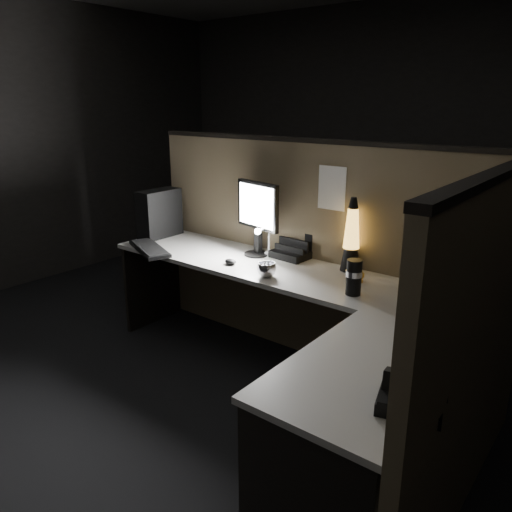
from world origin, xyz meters
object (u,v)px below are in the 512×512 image
Objects in this scene: pc_tower at (159,213)px; keyboard at (149,249)px; monitor at (258,211)px; lava_lamp at (351,241)px; desk_phone at (411,394)px.

pc_tower is 0.43m from keyboard.
monitor is at bearing 54.12° from keyboard.
keyboard is 1.05× the size of lava_lamp.
pc_tower is 0.75× the size of keyboard.
desk_phone reaches higher than keyboard.
lava_lamp is 1.49m from desk_phone.
desk_phone is at bearing -22.85° from pc_tower.
keyboard is 2.32m from desk_phone.
desk_phone is (2.22, -0.70, 0.04)m from keyboard.
pc_tower is 1.42× the size of desk_phone.
keyboard is at bearing 146.93° from desk_phone.
monitor is 1.09× the size of lava_lamp.
monitor is at bearing 4.86° from pc_tower.
keyboard is (0.24, -0.32, -0.17)m from pc_tower.
lava_lamp is at bearing 43.67° from keyboard.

